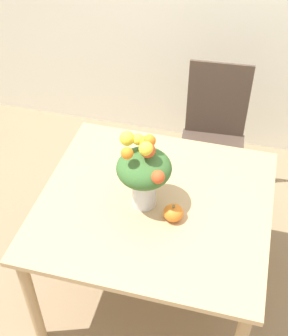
# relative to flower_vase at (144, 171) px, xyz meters

# --- Properties ---
(ground_plane) EXTENTS (12.00, 12.00, 0.00)m
(ground_plane) POSITION_rel_flower_vase_xyz_m (0.05, 0.02, -0.97)
(ground_plane) COLOR #8E7556
(dining_table) EXTENTS (1.15, 1.07, 0.75)m
(dining_table) POSITION_rel_flower_vase_xyz_m (0.05, 0.02, -0.31)
(dining_table) COLOR tan
(dining_table) RESTS_ON ground_plane
(flower_vase) EXTENTS (0.26, 0.26, 0.41)m
(flower_vase) POSITION_rel_flower_vase_xyz_m (0.00, 0.00, 0.00)
(flower_vase) COLOR silver
(flower_vase) RESTS_ON dining_table
(pumpkin) EXTENTS (0.10, 0.10, 0.09)m
(pumpkin) POSITION_rel_flower_vase_xyz_m (0.16, -0.06, -0.18)
(pumpkin) COLOR orange
(pumpkin) RESTS_ON dining_table
(dining_chair_near_window) EXTENTS (0.45, 0.45, 1.00)m
(dining_chair_near_window) POSITION_rel_flower_vase_xyz_m (0.24, 0.91, -0.46)
(dining_chair_near_window) COLOR #47382D
(dining_chair_near_window) RESTS_ON ground_plane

